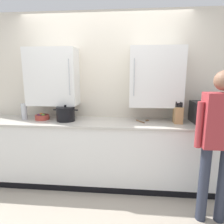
{
  "coord_description": "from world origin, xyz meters",
  "views": [
    {
      "loc": [
        0.39,
        -2.0,
        1.63
      ],
      "look_at": [
        0.15,
        0.63,
        1.1
      ],
      "focal_mm": 31.11,
      "sensor_mm": 36.0,
      "label": 1
    }
  ],
  "objects": [
    {
      "name": "person_figure",
      "position": [
        1.32,
        0.02,
        0.99
      ],
      "size": [
        0.48,
        0.51,
        1.66
      ],
      "color": "#282D3D",
      "rests_on": "ground_plane"
    },
    {
      "name": "stock_pot",
      "position": [
        -0.53,
        0.67,
        1.06
      ],
      "size": [
        0.36,
        0.27,
        0.24
      ],
      "color": "black",
      "rests_on": "counter_unit"
    },
    {
      "name": "microwave_oven",
      "position": [
        1.51,
        0.71,
        1.1
      ],
      "size": [
        0.55,
        0.78,
        0.29
      ],
      "color": "black",
      "rests_on": "counter_unit"
    },
    {
      "name": "back_wall_tiled",
      "position": [
        0.0,
        0.98,
        1.35
      ],
      "size": [
        4.39,
        0.44,
        2.53
      ],
      "color": "beige",
      "rests_on": "ground_plane"
    },
    {
      "name": "knife_block",
      "position": [
        1.06,
        0.68,
        1.07
      ],
      "size": [
        0.11,
        0.15,
        0.3
      ],
      "color": "tan",
      "rests_on": "counter_unit"
    },
    {
      "name": "ground_plane",
      "position": [
        0.0,
        0.0,
        0.0
      ],
      "size": [
        9.19,
        9.19,
        0.0
      ],
      "primitive_type": "plane",
      "color": "#9E9384"
    },
    {
      "name": "counter_unit",
      "position": [
        0.0,
        0.68,
        0.48
      ],
      "size": [
        4.1,
        0.62,
        0.95
      ],
      "color": "white",
      "rests_on": "ground_plane"
    },
    {
      "name": "wooden_spoon",
      "position": [
        0.6,
        0.73,
        0.96
      ],
      "size": [
        0.2,
        0.19,
        0.02
      ],
      "color": "brown",
      "rests_on": "counter_unit"
    },
    {
      "name": "thermos_flask",
      "position": [
        -1.18,
        0.71,
        1.07
      ],
      "size": [
        0.09,
        0.09,
        0.24
      ],
      "color": "#B7BABF",
      "rests_on": "counter_unit"
    },
    {
      "name": "fruit_bowl",
      "position": [
        -0.91,
        0.72,
        1.0
      ],
      "size": [
        0.2,
        0.2,
        0.09
      ],
      "color": "#AD3D33",
      "rests_on": "counter_unit"
    }
  ]
}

